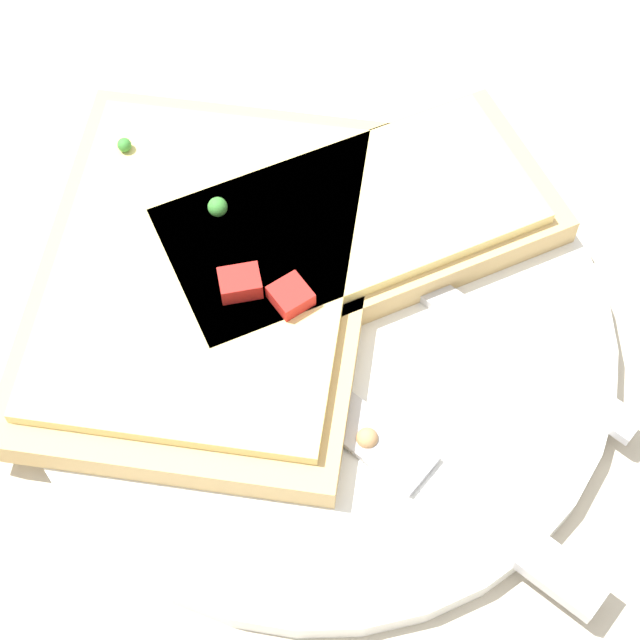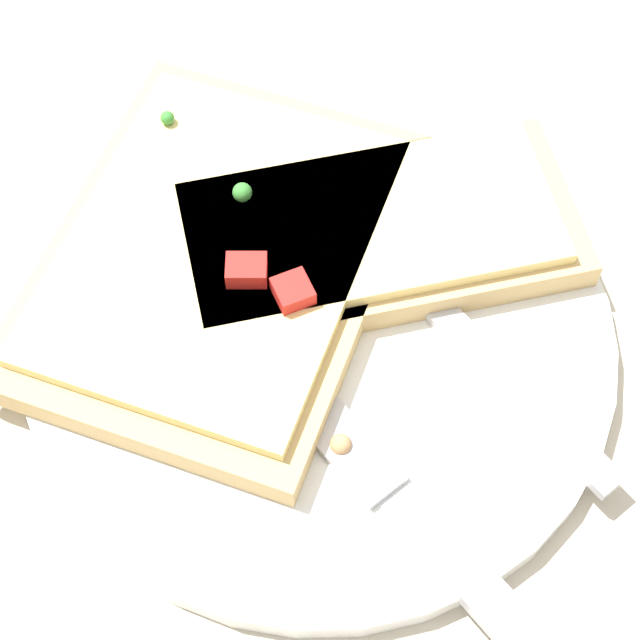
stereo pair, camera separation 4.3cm
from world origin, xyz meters
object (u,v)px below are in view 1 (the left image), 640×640
at_px(plate, 320,339).
at_px(pizza_slice_main, 204,276).
at_px(pizza_slice_corner, 358,229).
at_px(fork, 403,272).
at_px(knife, 416,466).

xyz_separation_m(plate, pizza_slice_main, (-0.05, 0.01, 0.02)).
bearing_deg(pizza_slice_corner, pizza_slice_main, 175.94).
relative_size(plate, pizza_slice_corner, 1.30).
relative_size(plate, fork, 1.26).
distance_m(plate, fork, 0.05).
xyz_separation_m(plate, knife, (0.05, -0.05, 0.01)).
xyz_separation_m(plate, fork, (0.03, 0.04, 0.01)).
height_order(plate, knife, knife).
relative_size(plate, pizza_slice_main, 1.26).
bearing_deg(pizza_slice_corner, fork, -66.28).
height_order(pizza_slice_main, pizza_slice_corner, same).
bearing_deg(knife, plate, -19.16).
distance_m(plate, knife, 0.07).
relative_size(fork, pizza_slice_main, 1.01).
bearing_deg(fork, pizza_slice_main, 44.65).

